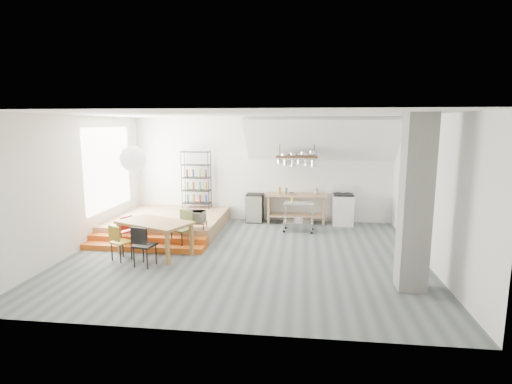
# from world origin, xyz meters

# --- Properties ---
(floor) EXTENTS (8.00, 8.00, 0.00)m
(floor) POSITION_xyz_m (0.00, 0.00, 0.00)
(floor) COLOR #4D5759
(floor) RESTS_ON ground
(wall_back) EXTENTS (8.00, 0.04, 3.20)m
(wall_back) POSITION_xyz_m (0.00, 3.50, 1.60)
(wall_back) COLOR silver
(wall_back) RESTS_ON ground
(wall_left) EXTENTS (0.04, 7.00, 3.20)m
(wall_left) POSITION_xyz_m (-4.00, 0.00, 1.60)
(wall_left) COLOR silver
(wall_left) RESTS_ON ground
(wall_right) EXTENTS (0.04, 7.00, 3.20)m
(wall_right) POSITION_xyz_m (4.00, 0.00, 1.60)
(wall_right) COLOR silver
(wall_right) RESTS_ON ground
(ceiling) EXTENTS (8.00, 7.00, 0.02)m
(ceiling) POSITION_xyz_m (0.00, 0.00, 3.20)
(ceiling) COLOR white
(ceiling) RESTS_ON wall_back
(slope_ceiling) EXTENTS (4.40, 1.44, 1.32)m
(slope_ceiling) POSITION_xyz_m (1.80, 2.90, 2.55)
(slope_ceiling) COLOR white
(slope_ceiling) RESTS_ON wall_back
(window_pane) EXTENTS (0.02, 2.50, 2.20)m
(window_pane) POSITION_xyz_m (-3.98, 1.50, 1.80)
(window_pane) COLOR white
(window_pane) RESTS_ON wall_left
(platform) EXTENTS (3.00, 3.00, 0.40)m
(platform) POSITION_xyz_m (-2.50, 2.00, 0.20)
(platform) COLOR #A47E52
(platform) RESTS_ON ground
(step_lower) EXTENTS (3.00, 0.35, 0.13)m
(step_lower) POSITION_xyz_m (-2.50, 0.05, 0.07)
(step_lower) COLOR #BF5516
(step_lower) RESTS_ON ground
(step_upper) EXTENTS (3.00, 0.35, 0.27)m
(step_upper) POSITION_xyz_m (-2.50, 0.40, 0.13)
(step_upper) COLOR #BF5516
(step_upper) RESTS_ON ground
(concrete_column) EXTENTS (0.50, 0.50, 3.20)m
(concrete_column) POSITION_xyz_m (3.30, -1.50, 1.60)
(concrete_column) COLOR gray
(concrete_column) RESTS_ON ground
(kitchen_counter) EXTENTS (1.80, 0.60, 0.91)m
(kitchen_counter) POSITION_xyz_m (1.10, 3.15, 0.63)
(kitchen_counter) COLOR #A47E52
(kitchen_counter) RESTS_ON ground
(stove) EXTENTS (0.60, 0.60, 1.18)m
(stove) POSITION_xyz_m (2.50, 3.16, 0.48)
(stove) COLOR white
(stove) RESTS_ON ground
(pot_rack) EXTENTS (1.20, 0.50, 1.43)m
(pot_rack) POSITION_xyz_m (1.13, 2.92, 1.98)
(pot_rack) COLOR #3C2318
(pot_rack) RESTS_ON ceiling
(wire_shelving) EXTENTS (0.88, 0.38, 1.80)m
(wire_shelving) POSITION_xyz_m (-2.00, 3.20, 1.33)
(wire_shelving) COLOR black
(wire_shelving) RESTS_ON platform
(microwave_shelf) EXTENTS (0.60, 0.40, 0.16)m
(microwave_shelf) POSITION_xyz_m (-1.40, 0.75, 0.55)
(microwave_shelf) COLOR #A47E52
(microwave_shelf) RESTS_ON platform
(paper_lantern) EXTENTS (0.60, 0.60, 0.60)m
(paper_lantern) POSITION_xyz_m (-2.62, 0.04, 2.20)
(paper_lantern) COLOR white
(paper_lantern) RESTS_ON ceiling
(dining_table) EXTENTS (1.89, 1.52, 0.79)m
(dining_table) POSITION_xyz_m (-2.08, -0.20, 0.70)
(dining_table) COLOR olive
(dining_table) RESTS_ON ground
(chair_mustard) EXTENTS (0.50, 0.50, 0.81)m
(chair_mustard) POSITION_xyz_m (-2.71, -0.73, 0.48)
(chair_mustard) COLOR #B5881F
(chair_mustard) RESTS_ON ground
(chair_black) EXTENTS (0.48, 0.48, 0.89)m
(chair_black) POSITION_xyz_m (-2.03, -1.03, 0.53)
(chair_black) COLOR black
(chair_black) RESTS_ON ground
(chair_olive) EXTENTS (0.56, 0.56, 0.92)m
(chair_olive) POSITION_xyz_m (-1.58, 0.40, 0.55)
(chair_olive) COLOR #4E5C2C
(chair_olive) RESTS_ON ground
(chair_red) EXTENTS (0.49, 0.49, 0.80)m
(chair_red) POSITION_xyz_m (-3.01, 0.21, 0.48)
(chair_red) COLOR #AD1D18
(chair_red) RESTS_ON ground
(rolling_cart) EXTENTS (0.87, 0.53, 0.82)m
(rolling_cart) POSITION_xyz_m (1.19, 2.21, 0.53)
(rolling_cart) COLOR silver
(rolling_cart) RESTS_ON ground
(mini_fridge) EXTENTS (0.51, 0.51, 0.88)m
(mini_fridge) POSITION_xyz_m (-0.17, 3.20, 0.44)
(mini_fridge) COLOR black
(mini_fridge) RESTS_ON ground
(microwave) EXTENTS (0.53, 0.39, 0.28)m
(microwave) POSITION_xyz_m (-1.40, 0.75, 0.70)
(microwave) COLOR beige
(microwave) RESTS_ON microwave_shelf
(bowl) EXTENTS (0.24, 0.24, 0.05)m
(bowl) POSITION_xyz_m (0.96, 3.10, 0.94)
(bowl) COLOR silver
(bowl) RESTS_ON kitchen_counter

